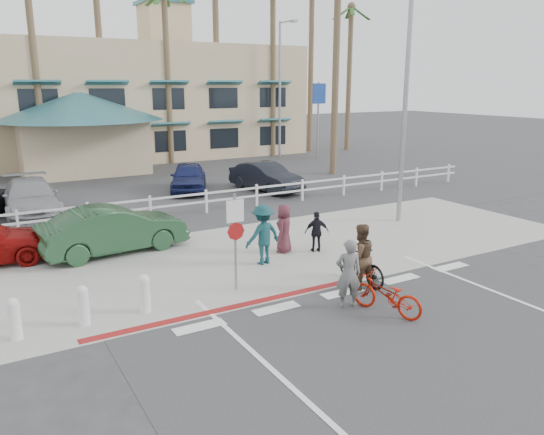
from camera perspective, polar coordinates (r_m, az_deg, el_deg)
ground at (r=13.64m, az=9.13°, el=-8.87°), size 140.00×140.00×0.00m
bike_path at (r=12.30m, az=15.10°, el=-11.85°), size 12.00×16.00×0.01m
sidewalk_plaza at (r=17.12m, az=-0.36°, el=-3.81°), size 22.00×7.00×0.01m
cross_street at (r=20.55m, az=-5.88°, el=-0.79°), size 40.00×5.00×0.01m
parking_lot at (r=29.28m, az=-13.54°, el=3.41°), size 50.00×16.00×0.01m
curb_red at (r=13.09m, az=-4.72°, el=-9.70°), size 7.00×0.25×0.02m
rail_fence at (r=22.41m, az=-6.84°, el=1.75°), size 29.40×0.16×1.00m
building at (r=41.88m, az=-16.60°, el=14.14°), size 28.00×16.00×11.30m
sign_post at (r=13.72m, az=-3.99°, el=-2.13°), size 0.50×0.10×2.90m
bollard_0 at (r=13.03m, az=-13.54°, el=-7.96°), size 0.26×0.26×0.95m
bollard_1 at (r=12.75m, az=-19.63°, el=-8.92°), size 0.26×0.26×0.95m
bollard_2 at (r=12.63m, az=-25.96°, el=-9.80°), size 0.26×0.26×0.95m
streetlight_0 at (r=21.01m, az=14.13°, el=11.62°), size 0.60×2.00×9.00m
streetlight_1 at (r=39.17m, az=0.84°, el=13.43°), size 0.60×2.00×9.50m
info_sign at (r=38.65m, az=4.97°, el=10.47°), size 1.20×0.16×5.60m
palm_3 at (r=34.93m, az=-24.25°, el=15.82°), size 4.00×4.00×14.00m
palm_4 at (r=36.62m, az=-18.03°, el=17.01°), size 4.00×4.00×15.00m
palm_5 at (r=36.70m, az=-11.22°, el=15.85°), size 4.00×4.00×13.00m
palm_6 at (r=39.22m, az=-6.04°, el=18.84°), size 4.00×4.00×17.00m
palm_7 at (r=40.06m, az=0.09°, el=16.67°), size 4.00×4.00×14.00m
palm_8 at (r=43.05m, az=4.22°, el=17.13°), size 4.00×4.00×15.00m
palm_9 at (r=43.97m, az=8.32°, el=15.66°), size 4.00×4.00×13.00m
palm_11 at (r=31.99m, az=6.93°, el=17.18°), size 4.00×4.00×14.00m
bike_red at (r=12.89m, az=12.20°, el=-8.13°), size 1.20×1.91×0.95m
rider_red at (r=12.95m, az=8.22°, el=-6.01°), size 0.74×0.64×1.72m
bike_black at (r=14.60m, az=9.53°, el=-5.04°), size 0.61×1.81×1.08m
rider_black at (r=14.11m, az=9.43°, el=-4.21°), size 0.93×0.76×1.78m
pedestrian_a at (r=15.86m, az=-0.99°, el=-1.85°), size 1.26×0.83×1.83m
pedestrian_child at (r=17.12m, az=4.84°, el=-1.55°), size 0.85×0.60×1.33m
pedestrian_b at (r=16.99m, az=1.32°, el=-1.19°), size 0.91×0.89×1.58m
car_white_sedan at (r=17.71m, az=-16.66°, el=-1.25°), size 4.76×2.10×1.52m
lot_car_1 at (r=23.86m, az=-24.52°, el=1.92°), size 2.22×5.18×1.49m
lot_car_2 at (r=27.06m, az=-8.97°, el=4.30°), size 3.23×4.55×1.44m
lot_car_3 at (r=26.83m, az=-0.66°, el=4.39°), size 2.32×4.55×1.43m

